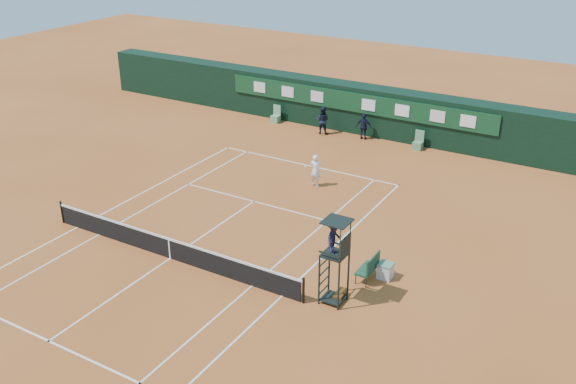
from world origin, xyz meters
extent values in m
plane|color=#B25D2A|center=(0.00, 0.00, 0.00)|extent=(90.00, 90.00, 0.00)
cube|color=silver|center=(0.00, 11.88, 0.01)|extent=(11.05, 0.08, 0.01)
cube|color=silver|center=(5.49, 0.00, 0.01)|extent=(0.08, 23.85, 0.01)
cube|color=white|center=(-5.49, 0.00, 0.01)|extent=(0.08, 23.85, 0.01)
cube|color=silver|center=(4.12, 0.00, 0.01)|extent=(0.08, 23.85, 0.01)
cube|color=silver|center=(-4.12, 0.00, 0.01)|extent=(0.08, 23.85, 0.01)
cube|color=silver|center=(0.00, 6.40, 0.01)|extent=(8.31, 0.08, 0.01)
cube|color=white|center=(0.00, -6.40, 0.01)|extent=(8.31, 0.08, 0.01)
cube|color=silver|center=(0.00, 0.00, 0.01)|extent=(0.08, 12.88, 0.01)
cube|color=silver|center=(0.00, 11.73, 0.01)|extent=(0.08, 0.30, 0.01)
cube|color=black|center=(0.00, 0.00, 0.45)|extent=(12.60, 0.04, 0.90)
cube|color=silver|center=(0.00, 0.00, 0.93)|extent=(12.80, 0.06, 0.08)
cube|color=white|center=(0.00, 0.00, 0.46)|extent=(0.06, 0.05, 0.92)
cylinder|color=black|center=(6.40, 0.00, 0.55)|extent=(0.10, 0.10, 1.10)
cylinder|color=black|center=(-6.40, 0.00, 0.55)|extent=(0.10, 0.10, 1.10)
cube|color=black|center=(0.00, 18.75, 1.50)|extent=(40.00, 1.50, 3.00)
cube|color=#103C20|center=(0.00, 17.94, 2.10)|extent=(18.00, 0.10, 1.20)
cube|color=silver|center=(-7.00, 17.87, 2.10)|extent=(0.90, 0.04, 0.70)
cube|color=silver|center=(-4.80, 17.87, 2.10)|extent=(0.90, 0.04, 0.70)
cube|color=silver|center=(-2.60, 17.87, 2.10)|extent=(0.90, 0.04, 0.70)
cube|color=white|center=(1.00, 17.87, 2.10)|extent=(0.90, 0.04, 0.70)
cube|color=white|center=(3.20, 17.87, 2.10)|extent=(0.90, 0.04, 0.70)
cube|color=silver|center=(5.40, 17.87, 2.10)|extent=(0.90, 0.04, 0.70)
cube|color=white|center=(7.20, 17.87, 2.10)|extent=(0.90, 0.04, 0.70)
cube|color=#61946E|center=(-5.50, 17.45, 0.23)|extent=(0.55, 0.50, 0.46)
cube|color=#649973|center=(-5.50, 17.67, 0.80)|extent=(0.55, 0.06, 0.70)
cube|color=#56845C|center=(4.50, 17.45, 0.23)|extent=(0.55, 0.50, 0.46)
cube|color=#588765|center=(4.50, 17.67, 0.80)|extent=(0.55, 0.06, 0.70)
cylinder|color=black|center=(6.91, 0.26, 1.00)|extent=(0.07, 0.07, 2.00)
cylinder|color=black|center=(6.91, 1.06, 1.00)|extent=(0.07, 0.07, 2.00)
cylinder|color=black|center=(7.71, 0.26, 1.00)|extent=(0.07, 0.07, 2.00)
cylinder|color=black|center=(7.71, 1.06, 1.00)|extent=(0.07, 0.07, 2.00)
cube|color=black|center=(7.31, 0.66, 2.04)|extent=(0.85, 0.85, 0.08)
cube|color=black|center=(7.71, 0.66, 2.45)|extent=(0.06, 0.85, 0.80)
cube|color=black|center=(7.31, 0.24, 2.25)|extent=(0.85, 0.05, 0.06)
cube|color=black|center=(7.31, 1.08, 2.25)|extent=(0.85, 0.05, 0.06)
cylinder|color=black|center=(7.71, 0.26, 2.90)|extent=(0.04, 0.04, 1.00)
cylinder|color=black|center=(7.71, 1.06, 2.90)|extent=(0.04, 0.04, 1.00)
cube|color=black|center=(7.36, 0.66, 3.40)|extent=(0.95, 0.95, 0.04)
cube|color=black|center=(7.31, 0.66, 0.15)|extent=(0.80, 0.80, 0.05)
cube|color=black|center=(6.91, 0.66, 0.40)|extent=(0.04, 0.80, 0.04)
cube|color=black|center=(6.91, 0.66, 0.80)|extent=(0.04, 0.80, 0.04)
cube|color=black|center=(6.91, 0.66, 1.20)|extent=(0.04, 0.80, 0.04)
cube|color=black|center=(6.91, 0.66, 1.60)|extent=(0.04, 0.80, 0.04)
imported|color=#1C1933|center=(7.26, 0.66, 2.72)|extent=(0.47, 0.82, 1.28)
cube|color=#193E2A|center=(7.75, 2.73, 0.45)|extent=(0.55, 1.20, 0.08)
cube|color=#194029|center=(8.00, 2.73, 0.80)|extent=(0.06, 1.20, 0.60)
cylinder|color=black|center=(7.53, 2.18, 0.20)|extent=(0.04, 0.04, 0.41)
cylinder|color=black|center=(7.97, 2.18, 0.20)|extent=(0.04, 0.04, 0.41)
cylinder|color=black|center=(7.53, 3.28, 0.20)|extent=(0.04, 0.04, 0.41)
cylinder|color=black|center=(7.97, 3.28, 0.20)|extent=(0.04, 0.04, 0.41)
cube|color=black|center=(7.45, 0.96, 0.14)|extent=(0.40, 0.78, 0.28)
cube|color=silver|center=(8.36, 3.18, 0.30)|extent=(0.55, 0.55, 0.60)
cube|color=#598866|center=(8.36, 3.18, 0.62)|extent=(0.57, 0.57, 0.05)
sphere|color=yellow|center=(4.10, 9.90, 0.04)|extent=(0.07, 0.07, 0.07)
imported|color=white|center=(1.73, 9.62, 0.87)|extent=(0.66, 0.45, 1.74)
imported|color=black|center=(-1.74, 17.04, 0.89)|extent=(0.95, 0.79, 1.77)
imported|color=black|center=(0.96, 17.43, 0.82)|extent=(1.01, 0.53, 1.64)
camera|label=1|loc=(16.05, -17.54, 13.85)|focal=40.00mm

